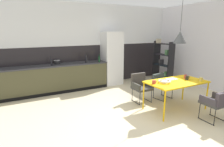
# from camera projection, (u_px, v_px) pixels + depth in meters

# --- Properties ---
(ground_plane) EXTENTS (9.05, 9.05, 0.00)m
(ground_plane) POSITION_uv_depth(u_px,v_px,m) (141.00, 118.00, 4.25)
(ground_plane) COLOR beige
(back_wall_splashback_dark) EXTENTS (6.97, 0.12, 1.47)m
(back_wall_splashback_dark) POSITION_uv_depth(u_px,v_px,m) (91.00, 65.00, 6.87)
(back_wall_splashback_dark) COLOR black
(back_wall_splashback_dark) RESTS_ON ground
(back_wall_panel_upper) EXTENTS (6.97, 0.12, 1.47)m
(back_wall_panel_upper) POSITION_uv_depth(u_px,v_px,m) (90.00, 24.00, 6.53)
(back_wall_panel_upper) COLOR silver
(back_wall_panel_upper) RESTS_ON back_wall_splashback_dark
(kitchen_counter) EXTENTS (3.71, 0.63, 0.92)m
(kitchen_counter) POSITION_uv_depth(u_px,v_px,m) (52.00, 79.00, 5.95)
(kitchen_counter) COLOR #45432B
(kitchen_counter) RESTS_ON ground
(refrigerator_column) EXTENTS (0.69, 0.60, 1.96)m
(refrigerator_column) POSITION_uv_depth(u_px,v_px,m) (112.00, 58.00, 6.82)
(refrigerator_column) COLOR silver
(refrigerator_column) RESTS_ON ground
(dining_table) EXTENTS (1.52, 0.84, 0.75)m
(dining_table) POSITION_uv_depth(u_px,v_px,m) (176.00, 83.00, 4.59)
(dining_table) COLOR yellow
(dining_table) RESTS_ON ground
(armchair_far_side) EXTENTS (0.56, 0.55, 0.73)m
(armchair_far_side) POSITION_uv_depth(u_px,v_px,m) (161.00, 83.00, 5.45)
(armchair_far_side) COLOR #3A3A38
(armchair_far_side) RESTS_ON ground
(armchair_facing_counter) EXTENTS (0.50, 0.48, 0.73)m
(armchair_facing_counter) POSITION_uv_depth(u_px,v_px,m) (217.00, 101.00, 3.99)
(armchair_facing_counter) COLOR #3A3A38
(armchair_facing_counter) RESTS_ON ground
(armchair_near_window) EXTENTS (0.49, 0.47, 0.80)m
(armchair_near_window) POSITION_uv_depth(u_px,v_px,m) (140.00, 84.00, 5.21)
(armchair_near_window) COLOR #3A3A38
(armchair_near_window) RESTS_ON ground
(fruit_bowl) EXTENTS (0.30, 0.30, 0.07)m
(fruit_bowl) POSITION_uv_depth(u_px,v_px,m) (165.00, 81.00, 4.42)
(fruit_bowl) COLOR silver
(fruit_bowl) RESTS_ON dining_table
(open_book) EXTENTS (0.28, 0.21, 0.02)m
(open_book) POSITION_uv_depth(u_px,v_px,m) (172.00, 79.00, 4.77)
(open_book) COLOR white
(open_book) RESTS_ON dining_table
(mug_dark_espresso) EXTENTS (0.12, 0.08, 0.11)m
(mug_dark_espresso) POSITION_uv_depth(u_px,v_px,m) (187.00, 78.00, 4.71)
(mug_dark_espresso) COLOR black
(mug_dark_espresso) RESTS_ON dining_table
(mug_short_terracotta) EXTENTS (0.12, 0.08, 0.10)m
(mug_short_terracotta) POSITION_uv_depth(u_px,v_px,m) (201.00, 79.00, 4.58)
(mug_short_terracotta) COLOR gold
(mug_short_terracotta) RESTS_ON dining_table
(mug_wide_latte) EXTENTS (0.13, 0.09, 0.09)m
(mug_wide_latte) POSITION_uv_depth(u_px,v_px,m) (154.00, 82.00, 4.36)
(mug_wide_latte) COLOR #B23D33
(mug_wide_latte) RESTS_ON dining_table
(mug_tall_blue) EXTENTS (0.12, 0.07, 0.11)m
(mug_tall_blue) POSITION_uv_depth(u_px,v_px,m) (186.00, 77.00, 4.83)
(mug_tall_blue) COLOR #B23D33
(mug_tall_blue) RESTS_ON dining_table
(cooking_pot) EXTENTS (0.21, 0.21, 0.15)m
(cooking_pot) POSITION_uv_depth(u_px,v_px,m) (57.00, 62.00, 6.04)
(cooking_pot) COLOR black
(cooking_pot) RESTS_ON kitchen_counter
(bottle_wine_green) EXTENTS (0.06, 0.06, 0.29)m
(bottle_wine_green) POSITION_uv_depth(u_px,v_px,m) (99.00, 59.00, 6.34)
(bottle_wine_green) COLOR #0F3319
(bottle_wine_green) RESTS_ON kitchen_counter
(bottle_vinegar_dark) EXTENTS (0.07, 0.07, 0.31)m
(bottle_vinegar_dark) POSITION_uv_depth(u_px,v_px,m) (86.00, 59.00, 6.28)
(bottle_vinegar_dark) COLOR black
(bottle_vinegar_dark) RESTS_ON kitchen_counter
(bottle_oil_tall) EXTENTS (0.06, 0.06, 0.29)m
(bottle_oil_tall) POSITION_uv_depth(u_px,v_px,m) (51.00, 62.00, 5.73)
(bottle_oil_tall) COLOR black
(bottle_oil_tall) RESTS_ON kitchen_counter
(open_shelf_unit) EXTENTS (0.30, 0.86, 1.68)m
(open_shelf_unit) POSITION_uv_depth(u_px,v_px,m) (163.00, 60.00, 7.14)
(open_shelf_unit) COLOR black
(open_shelf_unit) RESTS_ON ground
(pendant_lamp_over_table_near) EXTENTS (0.31, 0.31, 1.20)m
(pendant_lamp_over_table_near) POSITION_uv_depth(u_px,v_px,m) (180.00, 37.00, 4.34)
(pendant_lamp_over_table_near) COLOR black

